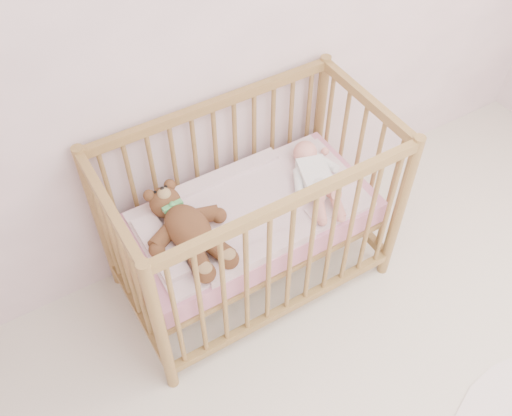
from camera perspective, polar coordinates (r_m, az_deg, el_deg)
wall_back at (r=2.67m, az=1.36°, el=19.69°), size 4.00×0.02×2.70m
crib at (r=2.82m, az=-0.52°, el=-0.94°), size 1.36×0.76×1.00m
mattress at (r=2.83m, az=-0.52°, el=-1.13°), size 1.22×0.62×0.13m
blanket at (r=2.78m, az=-0.53°, el=-0.14°), size 1.10×0.58×0.06m
baby at (r=2.85m, az=5.91°, el=3.39°), size 0.42×0.61×0.13m
teddy_bear at (r=2.61m, az=-6.79°, el=-2.12°), size 0.48×0.64×0.17m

